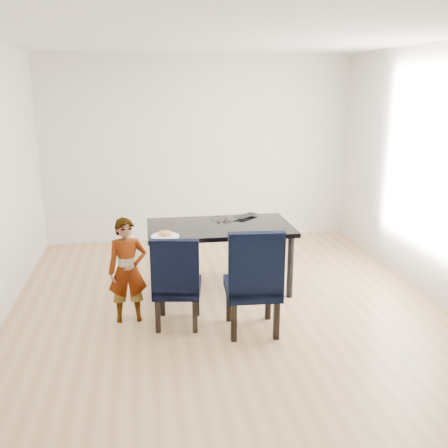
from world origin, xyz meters
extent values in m
cube|color=tan|center=(0.00, 0.00, -0.01)|extent=(4.50, 5.00, 0.01)
cube|color=white|center=(0.00, 0.00, 2.71)|extent=(4.50, 5.00, 0.01)
cube|color=silver|center=(0.00, 2.50, 1.35)|extent=(4.50, 0.01, 2.70)
cube|color=white|center=(0.00, -2.50, 1.35)|extent=(4.50, 0.01, 2.70)
cube|color=beige|center=(2.25, 0.00, 1.35)|extent=(0.01, 5.00, 2.70)
cube|color=black|center=(0.00, 0.50, 0.38)|extent=(1.60, 0.90, 0.75)
cube|color=black|center=(-0.54, -0.31, 0.46)|extent=(0.51, 0.52, 0.92)
cube|color=black|center=(0.14, -0.55, 0.52)|extent=(0.53, 0.54, 1.03)
imported|color=red|center=(-1.01, -0.15, 0.52)|extent=(0.40, 0.28, 1.04)
cylinder|color=white|center=(-0.62, 0.15, 0.76)|extent=(0.38, 0.38, 0.02)
ellipsoid|color=#CB8B48|center=(-0.62, 0.14, 0.80)|extent=(0.16, 0.08, 0.06)
imported|color=black|center=(0.34, 0.85, 0.76)|extent=(0.38, 0.36, 0.03)
torus|color=black|center=(0.06, 0.64, 0.75)|extent=(0.20, 0.20, 0.01)
camera|label=1|loc=(-0.82, -4.79, 2.25)|focal=40.00mm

